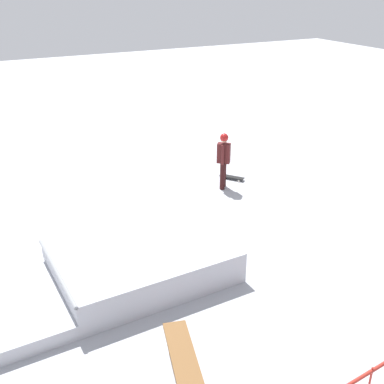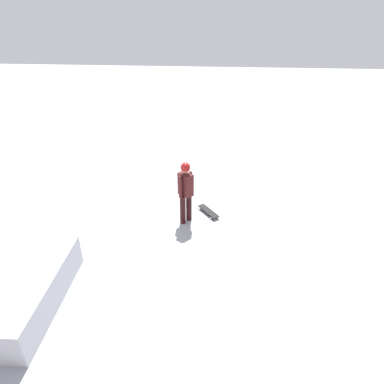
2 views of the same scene
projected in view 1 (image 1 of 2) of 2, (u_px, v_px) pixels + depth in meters
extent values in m
plane|color=#A8AAB2|center=(180.00, 244.00, 11.52)|extent=(60.00, 60.00, 0.00)
cube|color=#B0B3BB|center=(142.00, 261.00, 10.17)|extent=(3.70, 2.73, 0.70)
cube|color=#B0B3BB|center=(13.00, 308.00, 9.05)|extent=(1.90, 2.67, 0.30)
cylinder|color=gray|center=(56.00, 271.00, 9.22)|extent=(0.18, 2.60, 0.08)
cylinder|color=black|center=(224.00, 174.00, 14.46)|extent=(0.15, 0.15, 0.82)
cylinder|color=black|center=(222.00, 177.00, 14.27)|extent=(0.15, 0.15, 0.82)
cube|color=#4C1919|center=(224.00, 153.00, 14.07)|extent=(0.43, 0.42, 0.60)
cylinder|color=#4C1919|center=(225.00, 151.00, 14.22)|extent=(0.09, 0.09, 0.60)
cylinder|color=#4C1919|center=(223.00, 155.00, 13.91)|extent=(0.09, 0.09, 0.60)
sphere|color=tan|center=(224.00, 139.00, 13.88)|extent=(0.22, 0.22, 0.22)
sphere|color=#A51919|center=(224.00, 138.00, 13.87)|extent=(0.25, 0.25, 0.25)
cube|color=black|center=(232.00, 177.00, 15.09)|extent=(0.64, 0.76, 0.02)
cylinder|color=silver|center=(241.00, 179.00, 15.10)|extent=(0.06, 0.06, 0.06)
cylinder|color=silver|center=(239.00, 181.00, 14.91)|extent=(0.06, 0.06, 0.06)
cylinder|color=silver|center=(225.00, 176.00, 15.32)|extent=(0.06, 0.06, 0.06)
cylinder|color=silver|center=(222.00, 178.00, 15.13)|extent=(0.06, 0.06, 0.06)
cube|color=brown|center=(183.00, 356.00, 7.51)|extent=(0.80, 1.65, 0.06)
cube|color=#4C4C51|center=(176.00, 340.00, 8.19)|extent=(0.08, 0.36, 0.42)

